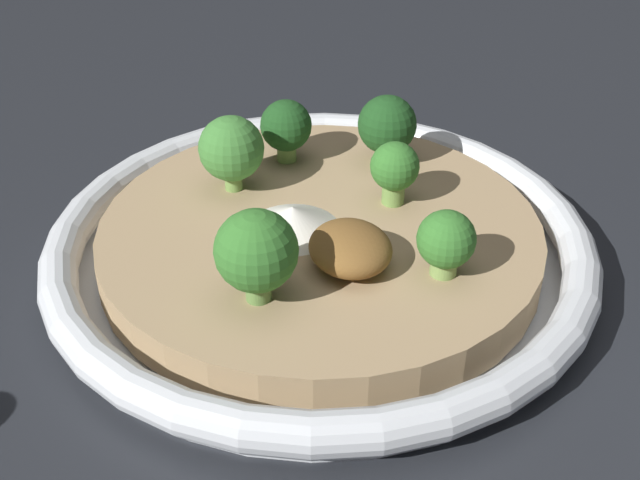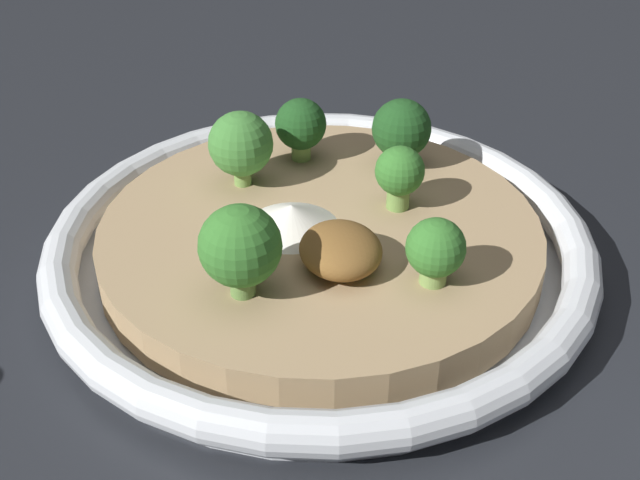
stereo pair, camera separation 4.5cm
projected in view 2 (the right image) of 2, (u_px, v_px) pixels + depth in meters
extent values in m
plane|color=#23262B|center=(320.00, 266.00, 0.46)|extent=(6.00, 6.00, 0.00)
cylinder|color=silver|center=(320.00, 261.00, 0.46)|extent=(0.29, 0.29, 0.01)
torus|color=silver|center=(320.00, 241.00, 0.45)|extent=(0.31, 0.31, 0.02)
cylinder|color=tan|center=(320.00, 240.00, 0.45)|extent=(0.25, 0.25, 0.02)
cone|color=white|center=(290.00, 213.00, 0.44)|extent=(0.05, 0.05, 0.01)
ellipsoid|color=brown|center=(344.00, 249.00, 0.40)|extent=(0.05, 0.04, 0.02)
cylinder|color=#84A856|center=(434.00, 270.00, 0.39)|extent=(0.02, 0.02, 0.01)
sphere|color=#387A2D|center=(436.00, 248.00, 0.39)|extent=(0.03, 0.03, 0.03)
cylinder|color=#759E4C|center=(398.00, 193.00, 0.45)|extent=(0.02, 0.02, 0.02)
sphere|color=#387A2D|center=(400.00, 171.00, 0.44)|extent=(0.03, 0.03, 0.03)
cylinder|color=#84A856|center=(301.00, 146.00, 0.50)|extent=(0.02, 0.02, 0.02)
sphere|color=#1E4C1E|center=(301.00, 124.00, 0.49)|extent=(0.03, 0.03, 0.03)
cylinder|color=#759E4C|center=(400.00, 152.00, 0.49)|extent=(0.02, 0.02, 0.02)
sphere|color=#1E4C1E|center=(402.00, 129.00, 0.48)|extent=(0.04, 0.04, 0.04)
cylinder|color=#759E4C|center=(242.00, 170.00, 0.47)|extent=(0.01, 0.01, 0.02)
sphere|color=#428438|center=(241.00, 144.00, 0.46)|extent=(0.04, 0.04, 0.04)
cylinder|color=#668E47|center=(242.00, 277.00, 0.39)|extent=(0.01, 0.01, 0.02)
sphere|color=#387A2D|center=(240.00, 246.00, 0.38)|extent=(0.04, 0.04, 0.04)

